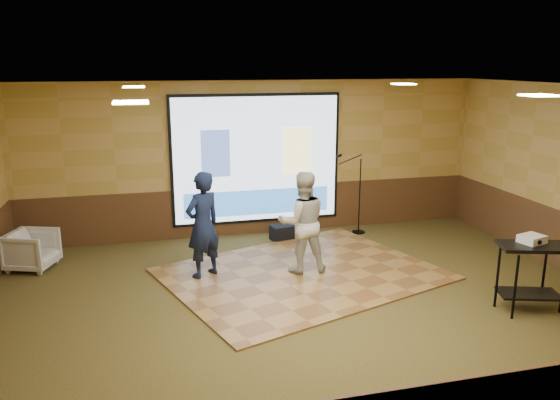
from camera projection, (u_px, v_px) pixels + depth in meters
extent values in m
plane|color=#2A3618|center=(307.00, 305.00, 7.69)|extent=(9.00, 9.00, 0.00)
cube|color=tan|center=(256.00, 159.00, 10.61)|extent=(9.00, 0.04, 3.00)
cube|color=tan|center=(448.00, 317.00, 4.03)|extent=(9.00, 0.04, 3.00)
cube|color=white|center=(310.00, 89.00, 6.95)|extent=(9.00, 7.00, 0.04)
cube|color=#53301B|center=(257.00, 210.00, 10.85)|extent=(9.00, 0.04, 0.95)
cube|color=black|center=(257.00, 159.00, 10.57)|extent=(3.32, 0.03, 2.52)
cube|color=#C9DFFF|center=(257.00, 159.00, 10.54)|extent=(3.20, 0.02, 2.40)
cube|color=#3F518C|center=(216.00, 154.00, 10.30)|extent=(0.55, 0.01, 0.90)
cube|color=#F6E58E|center=(297.00, 150.00, 10.68)|extent=(0.55, 0.01, 0.90)
cube|color=#2F68B3|center=(258.00, 202.00, 10.73)|extent=(2.88, 0.01, 0.50)
cube|color=beige|center=(134.00, 87.00, 8.13)|extent=(0.32, 0.32, 0.02)
cube|color=beige|center=(404.00, 84.00, 9.17)|extent=(0.32, 0.32, 0.02)
cube|color=beige|center=(131.00, 102.00, 5.03)|extent=(0.32, 0.32, 0.02)
cube|color=beige|center=(539.00, 95.00, 6.07)|extent=(0.32, 0.32, 0.02)
cube|color=olive|center=(302.00, 274.00, 8.80)|extent=(4.91, 4.30, 0.03)
imported|color=#121B39|center=(203.00, 225.00, 8.48)|extent=(0.73, 0.66, 1.69)
imported|color=beige|center=(302.00, 222.00, 8.68)|extent=(0.84, 0.67, 1.65)
cylinder|color=black|center=(515.00, 287.00, 7.18)|extent=(0.04, 0.04, 0.90)
cylinder|color=black|center=(498.00, 277.00, 7.54)|extent=(0.04, 0.04, 0.90)
cylinder|color=black|center=(544.00, 272.00, 7.72)|extent=(0.04, 0.04, 0.90)
cube|color=black|center=(534.00, 247.00, 7.33)|extent=(0.90, 0.47, 0.05)
cube|color=black|center=(528.00, 294.00, 7.50)|extent=(0.80, 0.42, 0.03)
cube|color=white|center=(532.00, 239.00, 7.41)|extent=(0.38, 0.34, 0.11)
cylinder|color=black|center=(358.00, 232.00, 10.97)|extent=(0.26, 0.26, 0.02)
cylinder|color=black|center=(360.00, 196.00, 10.79)|extent=(0.02, 0.02, 1.50)
cylinder|color=black|center=(350.00, 159.00, 10.55)|extent=(0.48, 0.02, 0.19)
cylinder|color=black|center=(339.00, 156.00, 10.48)|extent=(0.11, 0.05, 0.08)
imported|color=gray|center=(32.00, 250.00, 8.98)|extent=(0.90, 0.89, 0.65)
cube|color=black|center=(283.00, 232.00, 10.50)|extent=(0.52, 0.40, 0.29)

